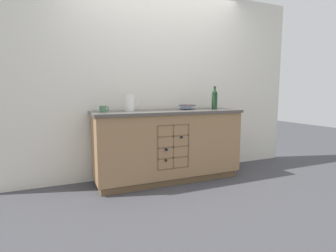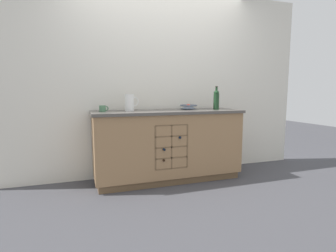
{
  "view_description": "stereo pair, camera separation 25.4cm",
  "coord_description": "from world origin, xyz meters",
  "px_view_note": "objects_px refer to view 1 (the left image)",
  "views": [
    {
      "loc": [
        -1.32,
        -3.08,
        1.14
      ],
      "look_at": [
        0.0,
        0.0,
        0.71
      ],
      "focal_mm": 28.0,
      "sensor_mm": 36.0,
      "label": 1
    },
    {
      "loc": [
        -1.08,
        -3.17,
        1.14
      ],
      "look_at": [
        0.0,
        0.0,
        0.71
      ],
      "focal_mm": 28.0,
      "sensor_mm": 36.0,
      "label": 2
    }
  ],
  "objects_px": {
    "ceramic_mug": "(103,109)",
    "fruit_bowl": "(187,106)",
    "white_pitcher": "(130,102)",
    "standing_wine_bottle": "(215,99)"
  },
  "relations": [
    {
      "from": "white_pitcher",
      "to": "ceramic_mug",
      "type": "relative_size",
      "value": 1.92
    },
    {
      "from": "fruit_bowl",
      "to": "standing_wine_bottle",
      "type": "xyz_separation_m",
      "value": [
        0.34,
        -0.15,
        0.1
      ]
    },
    {
      "from": "fruit_bowl",
      "to": "white_pitcher",
      "type": "relative_size",
      "value": 1.12
    },
    {
      "from": "fruit_bowl",
      "to": "ceramic_mug",
      "type": "height_order",
      "value": "ceramic_mug"
    },
    {
      "from": "ceramic_mug",
      "to": "fruit_bowl",
      "type": "bearing_deg",
      "value": 3.55
    },
    {
      "from": "fruit_bowl",
      "to": "standing_wine_bottle",
      "type": "height_order",
      "value": "standing_wine_bottle"
    },
    {
      "from": "ceramic_mug",
      "to": "white_pitcher",
      "type": "bearing_deg",
      "value": 6.78
    },
    {
      "from": "fruit_bowl",
      "to": "white_pitcher",
      "type": "bearing_deg",
      "value": -177.79
    },
    {
      "from": "ceramic_mug",
      "to": "standing_wine_bottle",
      "type": "distance_m",
      "value": 1.49
    },
    {
      "from": "fruit_bowl",
      "to": "ceramic_mug",
      "type": "relative_size",
      "value": 2.16
    }
  ]
}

